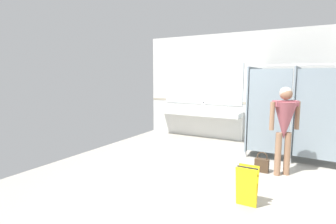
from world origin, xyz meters
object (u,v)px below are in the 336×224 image
object	(u,v)px
person_standing	(285,120)
handbag	(262,165)
wet_floor_sign	(247,186)
soap_dispenser	(203,106)

from	to	relation	value
person_standing	handbag	bearing A→B (deg)	-178.00
person_standing	wet_floor_sign	xyz separation A→B (m)	(-0.27, -1.51, -0.71)
person_standing	wet_floor_sign	world-z (taller)	person_standing
soap_dispenser	person_standing	bearing A→B (deg)	-41.37
handbag	soap_dispenser	bearing A→B (deg)	134.03
handbag	person_standing	bearing A→B (deg)	2.00
soap_dispenser	wet_floor_sign	distance (m)	4.26
wet_floor_sign	handbag	bearing A→B (deg)	92.80
handbag	soap_dispenser	size ratio (longest dim) A/B	1.71
person_standing	handbag	xyz separation A→B (m)	(-0.35, -0.01, -0.87)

